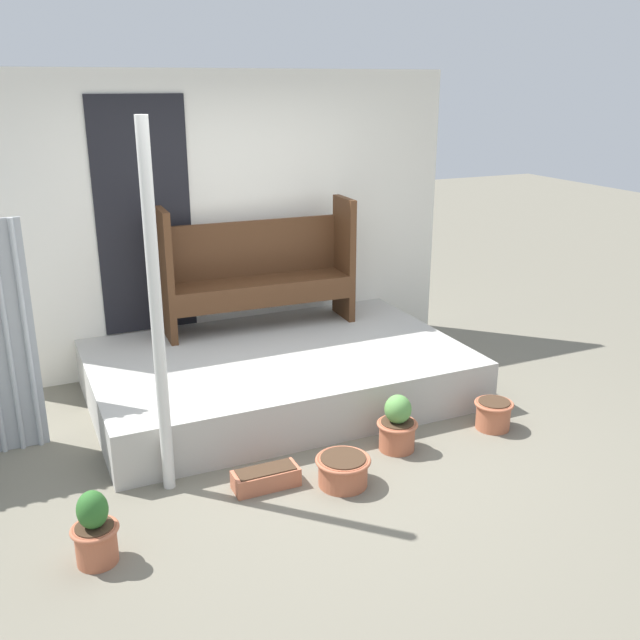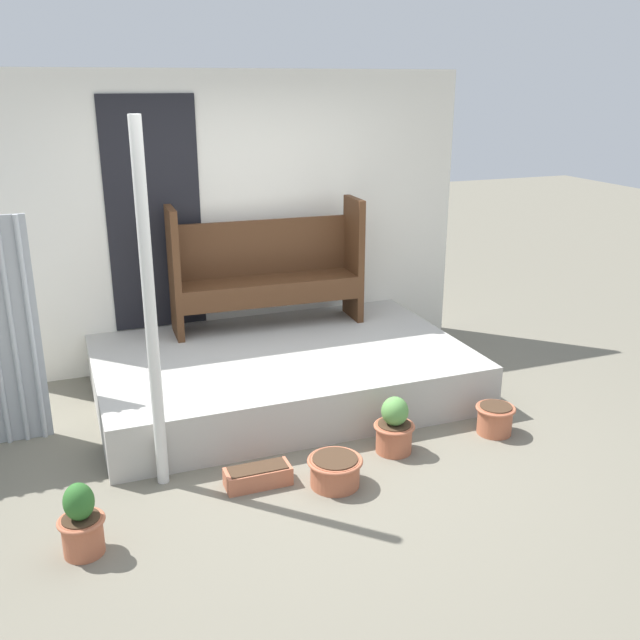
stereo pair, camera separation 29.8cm
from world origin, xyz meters
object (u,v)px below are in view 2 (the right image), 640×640
(support_post, at_px, (150,313))
(planter_box_rect, at_px, (258,476))
(flower_pot_left, at_px, (81,523))
(flower_pot_middle, at_px, (335,470))
(bench, at_px, (267,266))
(flower_pot_right, at_px, (394,428))
(flower_pot_far_right, at_px, (495,418))

(support_post, height_order, planter_box_rect, support_post)
(flower_pot_left, relative_size, flower_pot_middle, 1.20)
(flower_pot_left, bearing_deg, planter_box_rect, 16.71)
(bench, xyz_separation_m, flower_pot_right, (0.35, -1.89, -0.76))
(flower_pot_left, bearing_deg, support_post, 48.16)
(flower_pot_left, distance_m, planter_box_rect, 1.16)
(flower_pot_far_right, relative_size, planter_box_rect, 0.69)
(flower_pot_middle, bearing_deg, flower_pot_left, -174.40)
(flower_pot_right, height_order, flower_pot_far_right, flower_pot_right)
(flower_pot_left, relative_size, planter_box_rect, 1.02)
(flower_pot_middle, bearing_deg, planter_box_rect, 159.33)
(bench, height_order, flower_pot_right, bench)
(flower_pot_middle, bearing_deg, bench, 84.46)
(flower_pot_left, bearing_deg, bench, 52.35)
(flower_pot_left, height_order, planter_box_rect, flower_pot_left)
(flower_pot_far_right, bearing_deg, flower_pot_right, 178.75)
(flower_pot_left, distance_m, flower_pot_right, 2.17)
(support_post, bearing_deg, flower_pot_right, -6.29)
(flower_pot_middle, xyz_separation_m, planter_box_rect, (-0.47, 0.18, -0.04))
(support_post, relative_size, flower_pot_middle, 6.39)
(flower_pot_left, xyz_separation_m, planter_box_rect, (1.10, 0.33, -0.13))
(bench, relative_size, planter_box_rect, 3.97)
(flower_pot_left, xyz_separation_m, flower_pot_middle, (1.57, 0.15, -0.08))
(flower_pot_left, bearing_deg, flower_pot_right, 11.12)
(support_post, bearing_deg, bench, 53.92)
(support_post, height_order, flower_pot_left, support_post)
(bench, height_order, flower_pot_far_right, bench)
(bench, bearing_deg, flower_pot_left, -125.44)
(support_post, relative_size, bench, 1.37)
(flower_pot_left, distance_m, flower_pot_middle, 1.58)
(bench, bearing_deg, support_post, -123.86)
(flower_pot_right, relative_size, planter_box_rect, 0.97)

